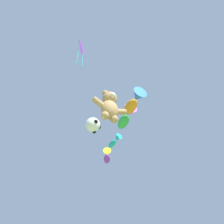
% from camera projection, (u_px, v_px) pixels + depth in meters
% --- Properties ---
extents(teddy_bear_kite, '(2.16, 0.95, 2.19)m').
position_uv_depth(teddy_bear_kite, '(110.00, 106.00, 13.76)').
color(teddy_bear_kite, tan).
extents(soccer_ball_kite, '(0.83, 0.82, 0.76)m').
position_uv_depth(soccer_ball_kite, '(93.00, 125.00, 12.59)').
color(soccer_ball_kite, white).
extents(fish_kite_tangerine, '(1.05, 2.10, 0.90)m').
position_uv_depth(fish_kite_tangerine, '(134.00, 101.00, 15.75)').
color(fish_kite_tangerine, orange).
extents(fish_kite_emerald, '(1.25, 2.34, 0.89)m').
position_uv_depth(fish_kite_emerald, '(126.00, 117.00, 17.53)').
color(fish_kite_emerald, green).
extents(fish_kite_teal, '(0.52, 1.58, 0.51)m').
position_uv_depth(fish_kite_teal, '(115.00, 141.00, 18.86)').
color(fish_kite_teal, '#19ADB2').
extents(fish_kite_violet, '(1.32, 1.77, 0.63)m').
position_uv_depth(fish_kite_violet, '(107.00, 156.00, 20.15)').
color(fish_kite_violet, purple).
extents(diamond_kite, '(0.86, 1.01, 2.61)m').
position_uv_depth(diamond_kite, '(81.00, 50.00, 15.64)').
color(diamond_kite, purple).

